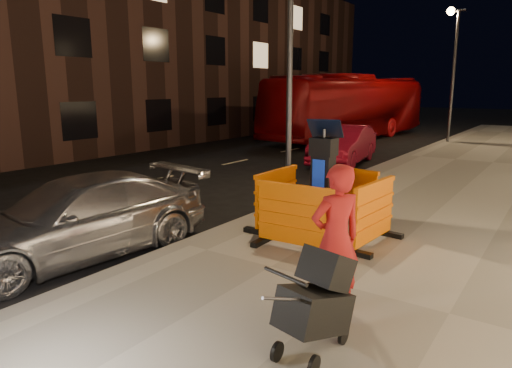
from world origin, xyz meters
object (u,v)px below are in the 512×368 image
Objects in this scene: stroller at (314,305)px; car_red at (343,164)px; barrier_bldgside at (374,214)px; man at (336,239)px; car_silver at (81,256)px; barrier_back at (344,195)px; parking_kiosk at (323,182)px; bus_doubledecker at (348,139)px; barrier_front at (295,218)px; barrier_kerbside at (276,198)px.

car_red is at bearing 125.92° from stroller.
barrier_bldgside reaches higher than car_red.
man is (4.67, -10.64, 1.03)m from car_red.
barrier_bldgside is at bearing 43.99° from car_silver.
stroller is at bearing -64.21° from barrier_back.
barrier_bldgside is 0.31× the size of car_silver.
stroller is (0.65, -3.36, -0.04)m from barrier_bldgside.
man is (1.40, -2.46, -0.09)m from parking_kiosk.
car_silver is at bearing -72.73° from bus_doubledecker.
car_silver is at bearing -149.91° from barrier_front.
car_red is 11.66m from man.
barrier_bldgside is at bearing -89.61° from barrier_kerbside.
parking_kiosk reaches higher than man.
barrier_back and barrier_bldgside have the same top height.
barrier_bldgside is (1.90, 0.00, 0.00)m from barrier_kerbside.
barrier_bldgside is at bearing 2.39° from parking_kiosk.
barrier_back is 1.34m from barrier_bldgside.
parking_kiosk reaches higher than car_silver.
stroller is at bearing -142.36° from barrier_kerbside.
barrier_front is at bearing -78.67° from car_red.
barrier_bldgside is at bearing -136.52° from man.
barrier_back is 1.00× the size of barrier_bldgside.
car_silver is (-2.97, -2.85, -1.12)m from parking_kiosk.
stroller reaches higher than car_red.
barrier_kerbside is at bearing 94.39° from barrier_bldgside.
parking_kiosk is 2.83m from man.
parking_kiosk reaches higher than bus_doubledecker.
barrier_front is 2.08m from man.
barrier_kerbside is (-0.95, -0.95, 0.00)m from barrier_back.
car_silver is 1.06× the size of car_red.
barrier_front is 1.00× the size of barrier_bldgside.
parking_kiosk reaches higher than barrier_front.
man reaches higher than car_red.
man is (1.40, -3.41, 0.34)m from barrier_back.
barrier_kerbside is 8.53m from car_red.
barrier_back and barrier_kerbside have the same top height.
stroller is (2.55, -3.36, -0.04)m from barrier_kerbside.
barrier_kerbside is at bearing 62.67° from car_silver.
parking_kiosk is at bearing -89.61° from barrier_kerbside.
barrier_front is 1.34m from barrier_bldgside.
car_red is at bearing 119.68° from barrier_back.
barrier_kerbside is 1.00× the size of barrier_bldgside.
barrier_front is 1.34m from barrier_kerbside.
barrier_bldgside is 0.79× the size of man.
car_silver is 4.49× the size of stroller.
bus_doubledecker reaches higher than stroller.
parking_kiosk is 1.04m from barrier_back.
barrier_bldgside is (0.95, 0.95, 0.00)m from barrier_front.
bus_doubledecker is (-6.41, 16.82, -0.69)m from barrier_front.
barrier_kerbside is 0.31× the size of car_silver.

